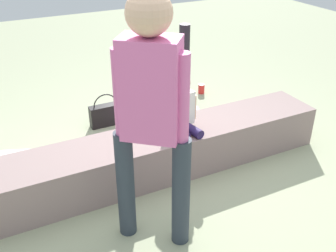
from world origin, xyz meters
The scene contains 11 objects.
ground_plane centered at (0.00, 0.00, 0.00)m, with size 12.00×12.00×0.00m, color #9EA682.
concrete_ledge centered at (0.00, 0.00, 0.18)m, with size 2.91×0.47×0.37m, color gray.
child_seated centered at (0.18, 0.00, 0.58)m, with size 0.28×0.33×0.48m.
adult_standing centered at (-0.38, -0.66, 0.98)m, with size 0.40×0.37×1.63m.
cake_plate centered at (-0.17, 0.07, 0.39)m, with size 0.22×0.22×0.07m.
gift_bag centered at (0.16, 0.58, 0.16)m, with size 0.26×0.08×0.37m.
railing_post centered at (0.70, 0.89, 0.35)m, with size 0.36×0.36×0.97m.
water_bottle_far_side centered at (1.04, 0.44, 0.10)m, with size 0.06×0.06×0.22m.
party_cup_red centered at (1.14, 1.25, 0.06)m, with size 0.08×0.08×0.11m, color red.
cake_box_white centered at (-1.12, 0.51, 0.07)m, with size 0.29×0.30×0.15m, color white.
handbag_black_leather centered at (-0.15, 1.00, 0.12)m, with size 0.33×0.10×0.35m.
Camera 1 is at (-1.21, -2.53, 1.97)m, focal length 42.62 mm.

